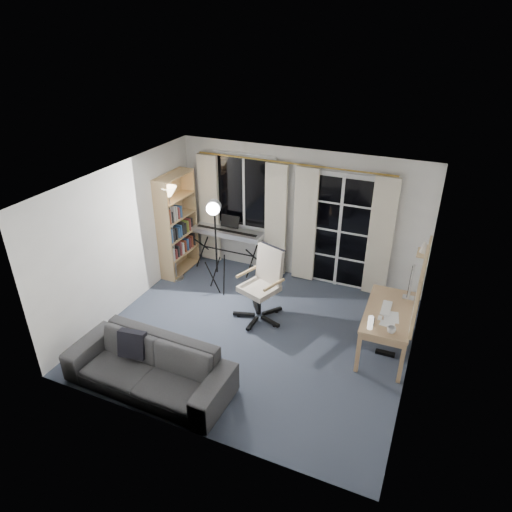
{
  "coord_description": "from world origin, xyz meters",
  "views": [
    {
      "loc": [
        2.27,
        -5.15,
        4.33
      ],
      "look_at": [
        -0.12,
        0.35,
        1.16
      ],
      "focal_mm": 32.0,
      "sensor_mm": 36.0,
      "label": 1
    }
  ],
  "objects_px": {
    "sofa": "(148,360)",
    "mug": "(392,329)",
    "torchiere_lamp": "(170,206)",
    "keyboard_piano": "(228,233)",
    "monitor": "(411,282)",
    "office_chair": "(265,278)",
    "bookshelf": "(175,227)",
    "studio_light": "(214,219)",
    "desk": "(388,316)"
  },
  "relations": [
    {
      "from": "bookshelf",
      "to": "office_chair",
      "type": "xyz_separation_m",
      "value": [
        2.07,
        -0.7,
        -0.21
      ]
    },
    {
      "from": "keyboard_piano",
      "to": "sofa",
      "type": "distance_m",
      "value": 3.3
    },
    {
      "from": "monitor",
      "to": "torchiere_lamp",
      "type": "bearing_deg",
      "value": 177.33
    },
    {
      "from": "monitor",
      "to": "office_chair",
      "type": "bearing_deg",
      "value": -172.95
    },
    {
      "from": "studio_light",
      "to": "keyboard_piano",
      "type": "bearing_deg",
      "value": 85.17
    },
    {
      "from": "torchiere_lamp",
      "to": "keyboard_piano",
      "type": "bearing_deg",
      "value": 46.24
    },
    {
      "from": "desk",
      "to": "torchiere_lamp",
      "type": "bearing_deg",
      "value": 170.66
    },
    {
      "from": "office_chair",
      "to": "desk",
      "type": "xyz_separation_m",
      "value": [
        1.93,
        -0.13,
        -0.1
      ]
    },
    {
      "from": "mug",
      "to": "sofa",
      "type": "height_order",
      "value": "sofa"
    },
    {
      "from": "office_chair",
      "to": "mug",
      "type": "xyz_separation_m",
      "value": [
        2.03,
        -0.63,
        0.05
      ]
    },
    {
      "from": "sofa",
      "to": "mug",
      "type": "bearing_deg",
      "value": 29.0
    },
    {
      "from": "bookshelf",
      "to": "mug",
      "type": "height_order",
      "value": "bookshelf"
    },
    {
      "from": "monitor",
      "to": "mug",
      "type": "height_order",
      "value": "monitor"
    },
    {
      "from": "mug",
      "to": "keyboard_piano",
      "type": "bearing_deg",
      "value": 151.4
    },
    {
      "from": "studio_light",
      "to": "sofa",
      "type": "height_order",
      "value": "studio_light"
    },
    {
      "from": "office_chair",
      "to": "desk",
      "type": "distance_m",
      "value": 1.94
    },
    {
      "from": "torchiere_lamp",
      "to": "sofa",
      "type": "relative_size",
      "value": 0.81
    },
    {
      "from": "bookshelf",
      "to": "office_chair",
      "type": "relative_size",
      "value": 1.61
    },
    {
      "from": "studio_light",
      "to": "bookshelf",
      "type": "bearing_deg",
      "value": 139.31
    },
    {
      "from": "keyboard_piano",
      "to": "sofa",
      "type": "height_order",
      "value": "keyboard_piano"
    },
    {
      "from": "mug",
      "to": "torchiere_lamp",
      "type": "bearing_deg",
      "value": 165.38
    },
    {
      "from": "office_chair",
      "to": "desk",
      "type": "height_order",
      "value": "office_chair"
    },
    {
      "from": "keyboard_piano",
      "to": "desk",
      "type": "relative_size",
      "value": 1.05
    },
    {
      "from": "desk",
      "to": "mug",
      "type": "xyz_separation_m",
      "value": [
        0.1,
        -0.5,
        0.14
      ]
    },
    {
      "from": "mug",
      "to": "sofa",
      "type": "xyz_separation_m",
      "value": [
        -2.79,
        -1.47,
        -0.31
      ]
    },
    {
      "from": "desk",
      "to": "studio_light",
      "type": "bearing_deg",
      "value": 170.69
    },
    {
      "from": "bookshelf",
      "to": "studio_light",
      "type": "relative_size",
      "value": 1.07
    },
    {
      "from": "torchiere_lamp",
      "to": "keyboard_piano",
      "type": "relative_size",
      "value": 1.32
    },
    {
      "from": "studio_light",
      "to": "desk",
      "type": "bearing_deg",
      "value": -26.64
    },
    {
      "from": "studio_light",
      "to": "office_chair",
      "type": "distance_m",
      "value": 1.27
    },
    {
      "from": "torchiere_lamp",
      "to": "bookshelf",
      "type": "bearing_deg",
      "value": 114.09
    },
    {
      "from": "mug",
      "to": "office_chair",
      "type": "bearing_deg",
      "value": 162.74
    },
    {
      "from": "keyboard_piano",
      "to": "studio_light",
      "type": "distance_m",
      "value": 1.12
    },
    {
      "from": "bookshelf",
      "to": "torchiere_lamp",
      "type": "bearing_deg",
      "value": -64.85
    },
    {
      "from": "desk",
      "to": "sofa",
      "type": "relative_size",
      "value": 0.59
    },
    {
      "from": "studio_light",
      "to": "sofa",
      "type": "relative_size",
      "value": 0.8
    },
    {
      "from": "monitor",
      "to": "mug",
      "type": "bearing_deg",
      "value": -97.27
    },
    {
      "from": "keyboard_piano",
      "to": "office_chair",
      "type": "bearing_deg",
      "value": -42.86
    },
    {
      "from": "torchiere_lamp",
      "to": "monitor",
      "type": "bearing_deg",
      "value": -1.21
    },
    {
      "from": "studio_light",
      "to": "mug",
      "type": "xyz_separation_m",
      "value": [
        3.04,
        -0.91,
        -0.68
      ]
    },
    {
      "from": "office_chair",
      "to": "studio_light",
      "type": "bearing_deg",
      "value": -175.26
    },
    {
      "from": "bookshelf",
      "to": "monitor",
      "type": "bearing_deg",
      "value": -4.14
    },
    {
      "from": "studio_light",
      "to": "mug",
      "type": "bearing_deg",
      "value": -35.36
    },
    {
      "from": "keyboard_piano",
      "to": "desk",
      "type": "distance_m",
      "value": 3.41
    },
    {
      "from": "monitor",
      "to": "mug",
      "type": "relative_size",
      "value": 4.4
    },
    {
      "from": "studio_light",
      "to": "torchiere_lamp",
      "type": "bearing_deg",
      "value": 153.24
    },
    {
      "from": "torchiere_lamp",
      "to": "mug",
      "type": "relative_size",
      "value": 15.93
    },
    {
      "from": "studio_light",
      "to": "office_chair",
      "type": "height_order",
      "value": "studio_light"
    },
    {
      "from": "torchiere_lamp",
      "to": "studio_light",
      "type": "relative_size",
      "value": 1.01
    },
    {
      "from": "office_chair",
      "to": "mug",
      "type": "relative_size",
      "value": 10.53
    }
  ]
}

